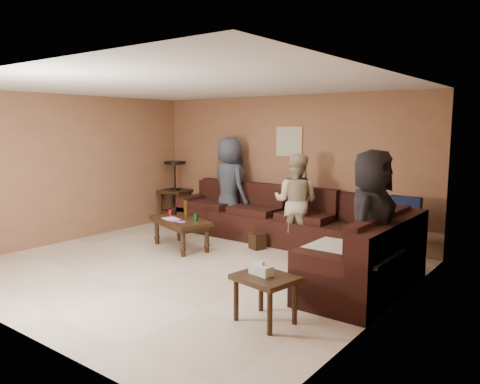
{
  "coord_description": "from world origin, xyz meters",
  "views": [
    {
      "loc": [
        4.4,
        -4.61,
        1.97
      ],
      "look_at": [
        0.25,
        0.85,
        1.0
      ],
      "focal_mm": 35.0,
      "sensor_mm": 36.0,
      "label": 1
    }
  ],
  "objects_px": {
    "waste_bin": "(257,241)",
    "person_middle": "(296,202)",
    "person_left": "(229,185)",
    "person_right": "(371,225)",
    "side_table_right": "(265,282)",
    "sectional_sofa": "(295,233)",
    "end_table_left": "(175,190)",
    "coffee_table": "(181,223)"
  },
  "relations": [
    {
      "from": "side_table_right",
      "to": "waste_bin",
      "type": "distance_m",
      "value": 2.86
    },
    {
      "from": "end_table_left",
      "to": "person_left",
      "type": "distance_m",
      "value": 1.53
    },
    {
      "from": "side_table_right",
      "to": "person_middle",
      "type": "distance_m",
      "value": 2.96
    },
    {
      "from": "side_table_right",
      "to": "waste_bin",
      "type": "relative_size",
      "value": 2.57
    },
    {
      "from": "end_table_left",
      "to": "waste_bin",
      "type": "relative_size",
      "value": 4.89
    },
    {
      "from": "sectional_sofa",
      "to": "person_middle",
      "type": "bearing_deg",
      "value": 119.84
    },
    {
      "from": "side_table_right",
      "to": "person_middle",
      "type": "relative_size",
      "value": 0.43
    },
    {
      "from": "end_table_left",
      "to": "side_table_right",
      "type": "distance_m",
      "value": 5.3
    },
    {
      "from": "sectional_sofa",
      "to": "end_table_left",
      "type": "bearing_deg",
      "value": 168.33
    },
    {
      "from": "coffee_table",
      "to": "waste_bin",
      "type": "height_order",
      "value": "coffee_table"
    },
    {
      "from": "waste_bin",
      "to": "person_left",
      "type": "height_order",
      "value": "person_left"
    },
    {
      "from": "sectional_sofa",
      "to": "person_right",
      "type": "distance_m",
      "value": 2.01
    },
    {
      "from": "person_right",
      "to": "side_table_right",
      "type": "bearing_deg",
      "value": 152.55
    },
    {
      "from": "person_middle",
      "to": "person_right",
      "type": "relative_size",
      "value": 0.9
    },
    {
      "from": "waste_bin",
      "to": "person_left",
      "type": "bearing_deg",
      "value": 148.78
    },
    {
      "from": "person_middle",
      "to": "coffee_table",
      "type": "bearing_deg",
      "value": 24.88
    },
    {
      "from": "waste_bin",
      "to": "person_middle",
      "type": "height_order",
      "value": "person_middle"
    },
    {
      "from": "coffee_table",
      "to": "person_left",
      "type": "height_order",
      "value": "person_left"
    },
    {
      "from": "person_left",
      "to": "person_middle",
      "type": "relative_size",
      "value": 1.15
    },
    {
      "from": "end_table_left",
      "to": "side_table_right",
      "type": "xyz_separation_m",
      "value": [
        4.32,
        -3.06,
        -0.24
      ]
    },
    {
      "from": "person_middle",
      "to": "waste_bin",
      "type": "bearing_deg",
      "value": 27.83
    },
    {
      "from": "waste_bin",
      "to": "person_left",
      "type": "relative_size",
      "value": 0.14
    },
    {
      "from": "waste_bin",
      "to": "person_middle",
      "type": "xyz_separation_m",
      "value": [
        0.48,
        0.39,
        0.64
      ]
    },
    {
      "from": "person_middle",
      "to": "sectional_sofa",
      "type": "bearing_deg",
      "value": 108.6
    },
    {
      "from": "side_table_right",
      "to": "person_left",
      "type": "height_order",
      "value": "person_left"
    },
    {
      "from": "sectional_sofa",
      "to": "end_table_left",
      "type": "height_order",
      "value": "end_table_left"
    },
    {
      "from": "waste_bin",
      "to": "person_right",
      "type": "xyz_separation_m",
      "value": [
        2.26,
        -0.97,
        0.73
      ]
    },
    {
      "from": "person_right",
      "to": "end_table_left",
      "type": "bearing_deg",
      "value": 66.07
    },
    {
      "from": "end_table_left",
      "to": "waste_bin",
      "type": "height_order",
      "value": "end_table_left"
    },
    {
      "from": "coffee_table",
      "to": "person_middle",
      "type": "height_order",
      "value": "person_middle"
    },
    {
      "from": "sectional_sofa",
      "to": "person_left",
      "type": "distance_m",
      "value": 1.94
    },
    {
      "from": "side_table_right",
      "to": "coffee_table",
      "type": "bearing_deg",
      "value": 149.81
    },
    {
      "from": "sectional_sofa",
      "to": "end_table_left",
      "type": "distance_m",
      "value": 3.35
    },
    {
      "from": "end_table_left",
      "to": "waste_bin",
      "type": "xyz_separation_m",
      "value": [
        2.62,
        -0.77,
        -0.53
      ]
    },
    {
      "from": "end_table_left",
      "to": "side_table_right",
      "type": "relative_size",
      "value": 1.9
    },
    {
      "from": "sectional_sofa",
      "to": "person_left",
      "type": "relative_size",
      "value": 2.62
    },
    {
      "from": "person_middle",
      "to": "person_right",
      "type": "distance_m",
      "value": 2.24
    },
    {
      "from": "person_left",
      "to": "person_middle",
      "type": "distance_m",
      "value": 1.63
    },
    {
      "from": "sectional_sofa",
      "to": "person_middle",
      "type": "height_order",
      "value": "person_middle"
    },
    {
      "from": "coffee_table",
      "to": "person_right",
      "type": "height_order",
      "value": "person_right"
    },
    {
      "from": "sectional_sofa",
      "to": "person_middle",
      "type": "relative_size",
      "value": 3.01
    },
    {
      "from": "sectional_sofa",
      "to": "coffee_table",
      "type": "distance_m",
      "value": 1.85
    }
  ]
}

